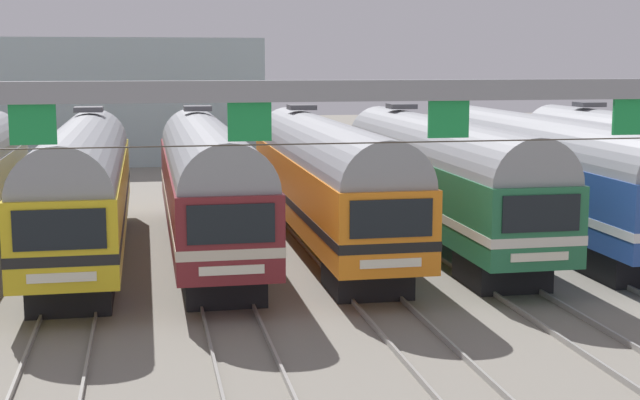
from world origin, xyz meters
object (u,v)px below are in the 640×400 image
(commuter_train_maroon, at_px, (207,180))
(commuter_train_orange, at_px, (325,177))
(commuter_train_yellow, at_px, (83,183))
(commuter_train_blue, at_px, (546,171))
(catenary_gantry, at_px, (448,127))
(commuter_train_green, at_px, (438,174))

(commuter_train_maroon, distance_m, commuter_train_orange, 4.28)
(commuter_train_maroon, height_order, commuter_train_orange, same)
(commuter_train_yellow, distance_m, commuter_train_blue, 17.11)
(commuter_train_orange, xyz_separation_m, catenary_gantry, (0.00, -13.50, 2.76))
(commuter_train_orange, distance_m, commuter_train_green, 4.28)
(commuter_train_orange, bearing_deg, catenary_gantry, -90.00)
(commuter_train_green, xyz_separation_m, catenary_gantry, (-4.28, -13.50, 2.76))
(commuter_train_maroon, relative_size, commuter_train_green, 1.00)
(commuter_train_maroon, bearing_deg, catenary_gantry, -72.41)
(commuter_train_green, relative_size, commuter_train_blue, 1.00)
(commuter_train_yellow, bearing_deg, commuter_train_maroon, 0.00)
(commuter_train_yellow, xyz_separation_m, commuter_train_green, (12.83, 0.00, 0.00))
(commuter_train_yellow, xyz_separation_m, commuter_train_maroon, (4.28, 0.00, 0.00))
(commuter_train_yellow, relative_size, commuter_train_maroon, 1.00)
(commuter_train_yellow, bearing_deg, commuter_train_orange, 0.00)
(commuter_train_green, bearing_deg, catenary_gantry, -107.59)
(commuter_train_maroon, xyz_separation_m, commuter_train_green, (8.56, 0.00, 0.00))
(commuter_train_maroon, bearing_deg, commuter_train_blue, -0.02)
(commuter_train_yellow, relative_size, commuter_train_blue, 1.00)
(commuter_train_blue, relative_size, catenary_gantry, 0.58)
(commuter_train_maroon, distance_m, commuter_train_green, 8.56)
(commuter_train_yellow, height_order, commuter_train_maroon, same)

